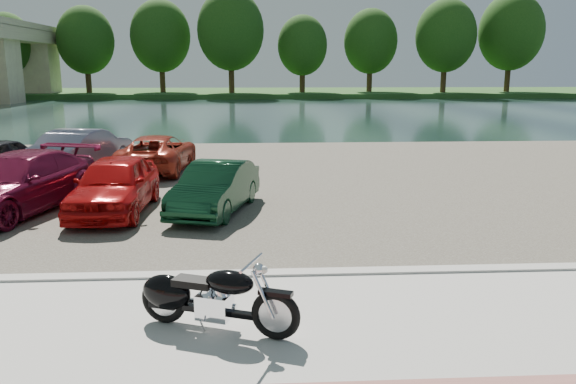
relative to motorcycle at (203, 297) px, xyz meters
name	(u,v)px	position (x,y,z in m)	size (l,w,h in m)	color
ground	(264,332)	(0.82, 0.04, -0.56)	(200.00, 200.00, 0.00)	#595447
promenade	(265,366)	(0.82, -0.96, -0.51)	(60.00, 6.00, 0.10)	#B3AFA8
kerb	(262,276)	(0.82, 2.04, -0.49)	(60.00, 0.30, 0.14)	#B3AFA8
parking_lot	(259,179)	(0.82, 11.04, -0.54)	(60.00, 18.00, 0.04)	#413C34
river	(256,112)	(0.82, 40.04, -0.56)	(120.00, 40.00, 0.00)	#172A29
far_bank	(256,93)	(0.82, 72.04, -0.26)	(120.00, 24.00, 0.60)	#204318
far_trees	(290,37)	(5.18, 65.83, 6.93)	(70.25, 10.68, 12.52)	#3C2915
motorcycle	(203,297)	(0.00, 0.00, 0.00)	(2.23, 1.10, 1.05)	black
car_3	(17,183)	(-5.26, 6.98, 0.22)	(2.07, 5.09, 1.48)	maroon
car_4	(115,185)	(-2.80, 6.78, 0.19)	(1.68, 4.18, 1.43)	#A70B0B
car_5	(215,188)	(-0.29, 6.66, 0.10)	(1.33, 3.80, 1.25)	black
car_8	(4,156)	(-7.86, 12.30, 0.11)	(1.49, 3.71, 1.26)	black
car_9	(85,149)	(-5.33, 12.97, 0.23)	(1.59, 4.55, 1.50)	slate
car_10	(158,153)	(-2.73, 12.67, 0.12)	(2.12, 4.60, 1.28)	maroon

